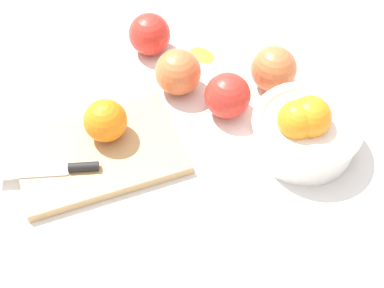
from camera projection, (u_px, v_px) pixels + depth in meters
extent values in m
plane|color=silver|center=(157.00, 138.00, 0.84)|extent=(2.40, 2.40, 0.00)
cylinder|color=white|center=(304.00, 134.00, 0.81)|extent=(0.16, 0.16, 0.06)
torus|color=white|center=(308.00, 123.00, 0.79)|extent=(0.17, 0.17, 0.02)
sphere|color=orange|center=(297.00, 120.00, 0.77)|extent=(0.06, 0.06, 0.06)
sphere|color=orange|center=(310.00, 117.00, 0.77)|extent=(0.07, 0.07, 0.07)
cube|color=tan|center=(100.00, 153.00, 0.81)|extent=(0.28, 0.21, 0.02)
sphere|color=orange|center=(105.00, 121.00, 0.79)|extent=(0.07, 0.07, 0.07)
cube|color=silver|center=(32.00, 172.00, 0.77)|extent=(0.11, 0.07, 0.00)
cylinder|color=black|center=(83.00, 167.00, 0.77)|extent=(0.05, 0.03, 0.01)
sphere|color=#CC6638|center=(178.00, 72.00, 0.88)|extent=(0.08, 0.08, 0.08)
sphere|color=red|center=(150.00, 34.00, 0.94)|extent=(0.08, 0.08, 0.08)
sphere|color=#CC6638|center=(273.00, 68.00, 0.88)|extent=(0.08, 0.08, 0.08)
sphere|color=red|center=(228.00, 96.00, 0.84)|extent=(0.08, 0.08, 0.08)
ellipsoid|color=orange|center=(202.00, 54.00, 0.96)|extent=(0.05, 0.06, 0.01)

